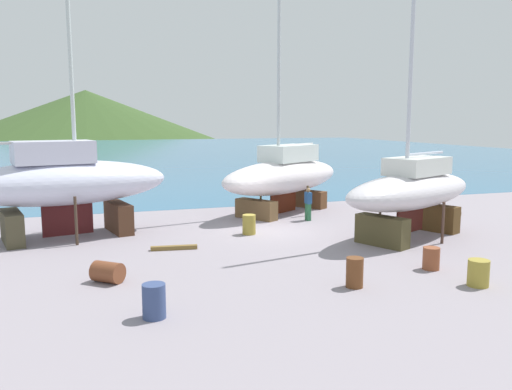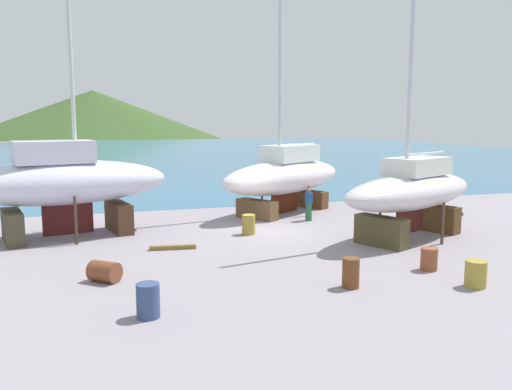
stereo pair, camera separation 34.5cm
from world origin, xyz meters
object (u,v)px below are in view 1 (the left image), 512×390
at_px(barrel_tipped_center, 431,258).
at_px(barrel_tipped_left, 249,224).
at_px(barrel_rust_mid, 108,272).
at_px(barrel_tipped_right, 355,272).
at_px(sailboat_large_starboard, 284,175).
at_px(sailboat_mid_port, 412,191).
at_px(barrel_blue_faded, 478,273).
at_px(worker, 308,204).
at_px(sailboat_small_center, 65,182).
at_px(barrel_ochre, 154,301).

height_order(barrel_tipped_center, barrel_tipped_left, barrel_tipped_left).
bearing_deg(barrel_rust_mid, barrel_tipped_right, -21.33).
height_order(sailboat_large_starboard, barrel_rust_mid, sailboat_large_starboard).
relative_size(sailboat_mid_port, barrel_blue_faded, 17.42).
distance_m(barrel_tipped_left, barrel_tipped_right, 8.17).
relative_size(sailboat_mid_port, barrel_tipped_center, 18.70).
relative_size(barrel_tipped_right, barrel_rust_mid, 0.99).
bearing_deg(sailboat_large_starboard, barrel_tipped_right, 45.71).
bearing_deg(barrel_tipped_right, barrel_tipped_left, 96.31).
bearing_deg(barrel_tipped_center, sailboat_mid_port, 63.89).
xyz_separation_m(worker, barrel_tipped_right, (-2.93, -10.30, -0.40)).
distance_m(barrel_tipped_left, barrel_blue_faded, 10.27).
relative_size(sailboat_small_center, barrel_rust_mid, 16.68).
bearing_deg(barrel_ochre, sailboat_small_center, 103.27).
bearing_deg(sailboat_large_starboard, barrel_rust_mid, 12.82).
relative_size(sailboat_small_center, barrel_tipped_left, 17.49).
height_order(sailboat_small_center, barrel_tipped_center, sailboat_small_center).
relative_size(sailboat_mid_port, barrel_rust_mid, 15.43).
bearing_deg(sailboat_large_starboard, barrel_ochre, 24.15).
xyz_separation_m(sailboat_mid_port, sailboat_small_center, (-14.27, 4.58, 0.36)).
relative_size(sailboat_mid_port, sailboat_large_starboard, 0.86).
distance_m(barrel_rust_mid, barrel_blue_faded, 11.56).
relative_size(barrel_tipped_left, barrel_ochre, 0.98).
bearing_deg(barrel_ochre, barrel_blue_faded, -2.44).
height_order(sailboat_small_center, worker, sailboat_small_center).
height_order(sailboat_large_starboard, barrel_tipped_center, sailboat_large_starboard).
height_order(barrel_tipped_center, barrel_rust_mid, barrel_tipped_center).
height_order(barrel_tipped_left, barrel_ochre, barrel_ochre).
height_order(barrel_tipped_center, barrel_blue_faded, barrel_blue_faded).
xyz_separation_m(sailboat_small_center, barrel_tipped_left, (7.75, -1.82, -1.98)).
bearing_deg(barrel_tipped_right, barrel_blue_faded, -16.16).
xyz_separation_m(worker, barrel_ochre, (-9.08, -10.95, -0.41)).
xyz_separation_m(sailboat_small_center, worker, (11.58, 0.36, -1.56)).
bearing_deg(worker, barrel_ochre, 49.55).
bearing_deg(barrel_blue_faded, barrel_tipped_left, 116.54).
relative_size(sailboat_large_starboard, barrel_ochre, 18.46).
bearing_deg(barrel_rust_mid, sailboat_mid_port, 11.24).
xyz_separation_m(barrel_tipped_left, barrel_tipped_right, (0.90, -8.12, 0.02)).
relative_size(sailboat_large_starboard, barrel_blue_faded, 20.23).
bearing_deg(barrel_rust_mid, sailboat_small_center, 101.53).
relative_size(sailboat_large_starboard, sailboat_small_center, 1.07).
bearing_deg(barrel_rust_mid, barrel_tipped_center, -10.14).
height_order(sailboat_mid_port, sailboat_small_center, sailboat_small_center).
height_order(sailboat_large_starboard, barrel_blue_faded, sailboat_large_starboard).
bearing_deg(barrel_rust_mid, worker, 36.49).
height_order(worker, barrel_tipped_left, worker).
bearing_deg(barrel_rust_mid, barrel_ochre, -73.22).
distance_m(sailboat_small_center, worker, 11.69).
bearing_deg(sailboat_mid_port, barrel_blue_faded, 48.24).
bearing_deg(sailboat_small_center, sailboat_mid_port, -31.14).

